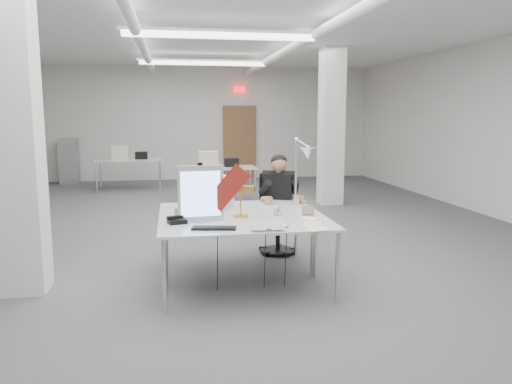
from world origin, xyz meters
The scene contains 23 objects.
room_shell centered at (0.04, 0.13, 1.69)m, with size 10.04×14.04×3.24m.
desk_main centered at (0.00, -2.50, 0.74)m, with size 1.80×0.90×0.03m, color silver.
desk_second centered at (0.00, -1.60, 0.74)m, with size 1.80×0.90×0.03m, color silver.
bg_desk_a centered at (0.20, 3.00, 0.74)m, with size 1.60×0.80×0.03m, color silver.
bg_desk_b centered at (-1.80, 5.20, 0.74)m, with size 1.60×0.80×0.03m, color silver.
filing_cabinet centered at (-3.50, 6.65, 0.60)m, with size 0.45×0.55×1.20m, color gray.
office_chair centered at (0.64, -1.03, 0.52)m, with size 0.51×0.51×1.04m, color black, non-canonical shape.
seated_person centered at (0.64, -1.08, 0.90)m, with size 0.50×0.63×0.94m, color black, non-canonical shape.
monitor centered at (-0.46, -2.32, 1.05)m, with size 0.47×0.05×0.59m, color silver.
pennant centered at (-0.17, -2.35, 1.11)m, with size 0.49×0.01×0.21m, color maroon.
keyboard centered at (-0.36, -2.70, 0.77)m, with size 0.43×0.14×0.02m, color black.
laptop centered at (0.14, -2.90, 0.77)m, with size 0.34×0.22×0.03m, color silver.
mouse centered at (0.33, -2.75, 0.77)m, with size 0.09×0.06×0.04m, color #B0AFB4.
bankers_lamp centered at (-0.02, -2.17, 0.92)m, with size 0.30×0.12×0.34m, color #C0813C, non-canonical shape.
desk_phone centered at (-0.71, -2.37, 0.78)m, with size 0.18×0.16×0.04m, color black.
picture_frame_left centered at (-0.66, -2.14, 0.81)m, with size 0.14×0.01×0.11m, color #AE934B.
picture_frame_right centered at (0.73, -2.19, 0.81)m, with size 0.14×0.01×0.11m, color #AE834B.
desk_clock centered at (0.40, -2.14, 0.81)m, with size 0.11×0.11×0.03m, color #BCBCC1.
paper_stack_a centered at (0.64, -2.81, 0.76)m, with size 0.20×0.29×0.01m, color silver.
paper_stack_b centered at (0.66, -2.62, 0.76)m, with size 0.18×0.25×0.01m, color #EECD8E.
paper_stack_c centered at (0.69, -2.37, 0.76)m, with size 0.19×0.13×0.01m, color silver.
beige_monitor centered at (-0.28, -1.62, 0.95)m, with size 0.41×0.38×0.38m, color beige.
architect_lamp centered at (0.76, -1.74, 1.17)m, with size 0.22×0.64×0.83m, color silver, non-canonical shape.
Camera 1 is at (-0.74, -7.43, 1.86)m, focal length 35.00 mm.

